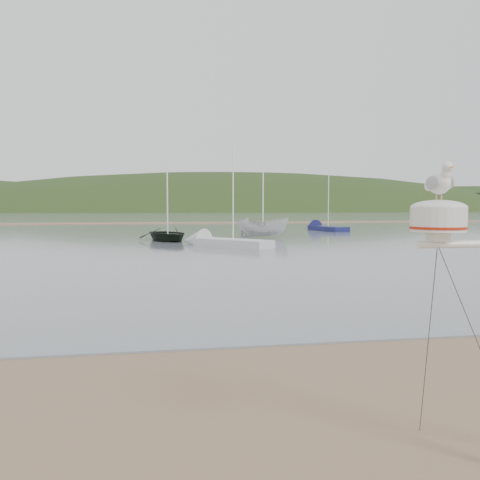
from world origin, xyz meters
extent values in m
plane|color=brown|center=(0.00, 0.00, 0.00)|extent=(560.00, 560.00, 0.00)
cube|color=slate|center=(0.00, 132.00, 0.02)|extent=(560.00, 256.00, 0.04)
cube|color=brown|center=(0.00, 70.00, 0.07)|extent=(560.00, 7.00, 0.07)
ellipsoid|color=#203314|center=(40.00, 235.00, -22.00)|extent=(400.00, 180.00, 80.00)
cube|color=white|center=(-36.00, 196.00, 4.00)|extent=(8.40, 6.30, 8.00)
cube|color=white|center=(-10.00, 196.00, 4.00)|extent=(8.40, 6.30, 8.00)
cube|color=white|center=(16.00, 196.00, 4.00)|extent=(8.40, 6.30, 8.00)
cube|color=white|center=(42.00, 196.00, 4.00)|extent=(8.40, 6.30, 8.00)
cube|color=white|center=(68.00, 196.00, 4.00)|extent=(8.40, 6.30, 8.00)
cube|color=white|center=(94.00, 196.00, 4.00)|extent=(8.40, 6.30, 8.00)
cube|color=white|center=(120.00, 196.00, 4.00)|extent=(8.40, 6.30, 8.00)
cube|color=white|center=(3.53, -1.08, 2.49)|extent=(0.17, 0.17, 0.09)
cylinder|color=silver|center=(3.53, -1.08, 2.65)|extent=(0.52, 0.52, 0.23)
cylinder|color=#AA220C|center=(3.53, -1.08, 2.57)|extent=(0.53, 0.53, 0.03)
ellipsoid|color=silver|center=(3.53, -1.08, 2.77)|extent=(0.52, 0.52, 0.15)
cylinder|color=tan|center=(3.51, -1.08, 2.88)|extent=(0.01, 0.01, 0.07)
cylinder|color=tan|center=(3.56, -1.08, 2.88)|extent=(0.01, 0.01, 0.07)
ellipsoid|color=white|center=(3.53, -1.08, 3.00)|extent=(0.18, 0.28, 0.21)
ellipsoid|color=#A6A8AE|center=(3.45, -1.09, 3.00)|extent=(0.05, 0.23, 0.13)
ellipsoid|color=#A6A8AE|center=(3.61, -1.09, 3.00)|extent=(0.05, 0.23, 0.13)
cone|color=white|center=(3.53, -0.93, 2.98)|extent=(0.09, 0.08, 0.09)
ellipsoid|color=white|center=(3.53, -1.18, 3.09)|extent=(0.08, 0.08, 0.12)
sphere|color=white|center=(3.53, -1.21, 3.15)|extent=(0.10, 0.10, 0.10)
cone|color=gold|center=(3.53, -1.26, 3.14)|extent=(0.02, 0.05, 0.02)
imported|color=black|center=(1.97, 33.21, 2.48)|extent=(3.62, 2.07, 4.88)
imported|color=silver|center=(9.99, 36.05, 2.23)|extent=(2.17, 2.14, 4.39)
cube|color=#16194F|center=(18.99, 45.16, 0.29)|extent=(2.88, 5.68, 0.50)
cone|color=#16194F|center=(18.23, 48.55, 0.29)|extent=(2.11, 2.23, 1.74)
cylinder|color=white|center=(18.99, 45.16, 3.53)|extent=(0.08, 0.08, 5.98)
cube|color=silver|center=(6.02, 27.08, 0.29)|extent=(4.97, 5.22, 0.50)
cone|color=silver|center=(3.67, 29.67, 0.29)|extent=(2.58, 2.59, 1.75)
cylinder|color=white|center=(6.02, 27.08, 3.54)|extent=(0.08, 0.08, 6.01)
camera|label=1|loc=(0.82, -5.57, 2.80)|focal=38.00mm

